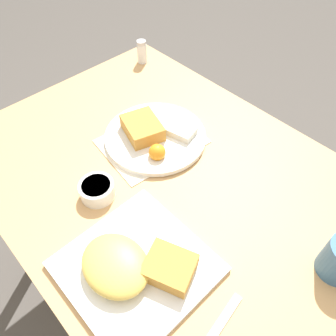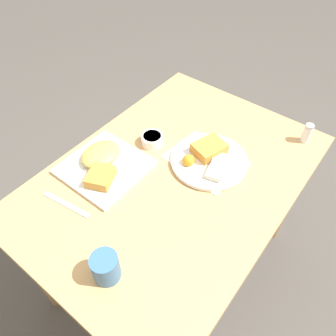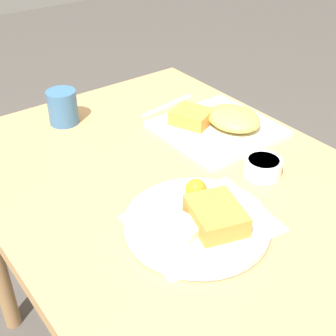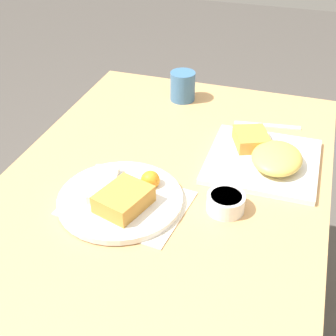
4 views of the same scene
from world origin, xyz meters
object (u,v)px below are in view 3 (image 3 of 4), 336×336
at_px(plate_square_near, 220,123).
at_px(butter_knife, 168,105).
at_px(plate_oval_far, 199,219).
at_px(coffee_mug, 63,107).
at_px(sauce_ramekin, 263,167).

xyz_separation_m(plate_square_near, butter_knife, (0.19, 0.02, -0.02)).
height_order(plate_oval_far, coffee_mug, coffee_mug).
bearing_deg(plate_oval_far, sauce_ramekin, -77.43).
distance_m(plate_square_near, plate_oval_far, 0.38).
distance_m(butter_knife, coffee_mug, 0.29).
distance_m(plate_square_near, sauce_ramekin, 0.21).
distance_m(sauce_ramekin, butter_knife, 0.40).
height_order(plate_square_near, butter_knife, plate_square_near).
height_order(butter_knife, coffee_mug, coffee_mug).
bearing_deg(sauce_ramekin, coffee_mug, 26.46).
bearing_deg(coffee_mug, plate_square_near, -132.88).
xyz_separation_m(plate_oval_far, sauce_ramekin, (0.05, -0.22, 0.00)).
relative_size(sauce_ramekin, coffee_mug, 0.93).
height_order(plate_square_near, plate_oval_far, plate_square_near).
bearing_deg(coffee_mug, butter_knife, -107.27).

